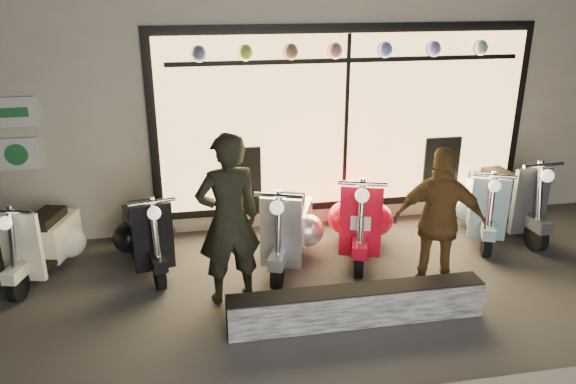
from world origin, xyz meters
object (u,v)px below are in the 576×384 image
object	(u,v)px
scooter_silver	(289,226)
woman	(440,222)
scooter_red	(361,215)
man	(229,220)
graffiti_barrier	(357,305)

from	to	relation	value
scooter_silver	woman	distance (m)	1.93
scooter_red	man	bearing A→B (deg)	-132.87
graffiti_barrier	scooter_red	size ratio (longest dim) A/B	1.70
scooter_silver	man	xyz separation A→B (m)	(-0.84, -0.88, 0.53)
woman	man	bearing A→B (deg)	17.50
scooter_silver	man	bearing A→B (deg)	-112.96
graffiti_barrier	scooter_silver	distance (m)	1.68
graffiti_barrier	scooter_silver	bearing A→B (deg)	104.78
graffiti_barrier	scooter_red	world-z (taller)	scooter_red
scooter_silver	man	distance (m)	1.33
man	woman	distance (m)	2.37
graffiti_barrier	scooter_silver	size ratio (longest dim) A/B	1.78
graffiti_barrier	man	bearing A→B (deg)	150.20
scooter_red	woman	bearing A→B (deg)	-49.47
graffiti_barrier	woman	distance (m)	1.37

